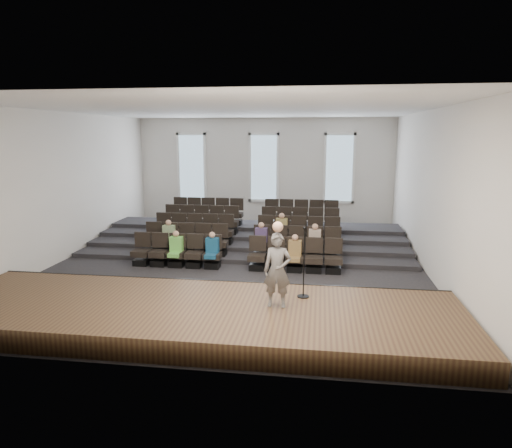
# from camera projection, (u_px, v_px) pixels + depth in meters

# --- Properties ---
(ground) EXTENTS (14.00, 14.00, 0.00)m
(ground) POSITION_uv_depth(u_px,v_px,m) (238.00, 264.00, 15.23)
(ground) COLOR black
(ground) RESTS_ON ground
(ceiling) EXTENTS (12.00, 14.00, 0.02)m
(ceiling) POSITION_uv_depth(u_px,v_px,m) (237.00, 109.00, 14.25)
(ceiling) COLOR white
(ceiling) RESTS_ON ground
(wall_back) EXTENTS (12.00, 0.04, 5.00)m
(wall_back) POSITION_uv_depth(u_px,v_px,m) (264.00, 172.00, 21.56)
(wall_back) COLOR silver
(wall_back) RESTS_ON ground
(wall_front) EXTENTS (12.00, 0.04, 5.00)m
(wall_front) POSITION_uv_depth(u_px,v_px,m) (165.00, 237.00, 7.92)
(wall_front) COLOR silver
(wall_front) RESTS_ON ground
(wall_left) EXTENTS (0.04, 14.00, 5.00)m
(wall_left) POSITION_uv_depth(u_px,v_px,m) (64.00, 186.00, 15.57)
(wall_left) COLOR silver
(wall_left) RESTS_ON ground
(wall_right) EXTENTS (0.04, 14.00, 5.00)m
(wall_right) POSITION_uv_depth(u_px,v_px,m) (431.00, 193.00, 13.91)
(wall_right) COLOR silver
(wall_right) RESTS_ON ground
(stage) EXTENTS (11.80, 3.60, 0.50)m
(stage) POSITION_uv_depth(u_px,v_px,m) (197.00, 316.00, 10.22)
(stage) COLOR #503B22
(stage) RESTS_ON ground
(stage_lip) EXTENTS (11.80, 0.06, 0.52)m
(stage_lip) POSITION_uv_depth(u_px,v_px,m) (215.00, 290.00, 11.94)
(stage_lip) COLOR black
(stage_lip) RESTS_ON ground
(risers) EXTENTS (11.80, 4.80, 0.60)m
(risers) POSITION_uv_depth(u_px,v_px,m) (252.00, 237.00, 18.27)
(risers) COLOR black
(risers) RESTS_ON ground
(seating_rows) EXTENTS (6.80, 4.70, 1.67)m
(seating_rows) POSITION_uv_depth(u_px,v_px,m) (245.00, 234.00, 16.59)
(seating_rows) COLOR black
(seating_rows) RESTS_ON ground
(windows) EXTENTS (8.44, 0.10, 3.24)m
(windows) POSITION_uv_depth(u_px,v_px,m) (264.00, 168.00, 21.45)
(windows) COLOR white
(windows) RESTS_ON wall_back
(audience) EXTENTS (5.45, 2.64, 1.10)m
(audience) POSITION_uv_depth(u_px,v_px,m) (244.00, 240.00, 15.20)
(audience) COLOR #69C44E
(audience) RESTS_ON seating_rows
(speaker) EXTENTS (0.61, 0.40, 1.66)m
(speaker) POSITION_uv_depth(u_px,v_px,m) (277.00, 270.00, 9.96)
(speaker) COLOR #5D5A58
(speaker) RESTS_ON stage
(mic_stand) EXTENTS (0.28, 0.28, 1.69)m
(mic_stand) POSITION_uv_depth(u_px,v_px,m) (304.00, 276.00, 10.61)
(mic_stand) COLOR black
(mic_stand) RESTS_ON stage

